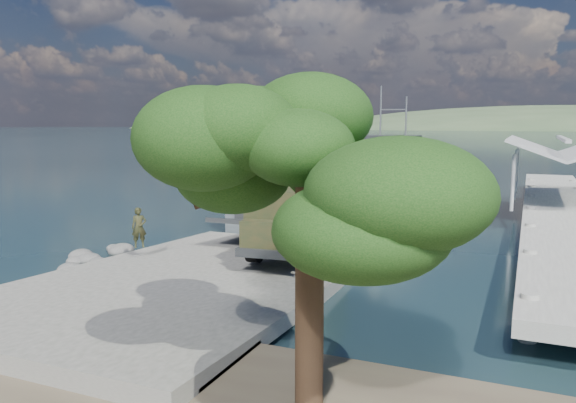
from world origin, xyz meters
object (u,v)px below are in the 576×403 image
object	(u,v)px
military_truck	(305,204)
overhang_tree	(295,166)
landing_craft	(365,192)
soldier	(139,237)
pier	(560,198)

from	to	relation	value
military_truck	overhang_tree	size ratio (longest dim) A/B	1.25
landing_craft	military_truck	world-z (taller)	landing_craft
landing_craft	soldier	distance (m)	23.13
landing_craft	soldier	bearing A→B (deg)	-100.24
military_truck	overhang_tree	bearing A→B (deg)	-74.95
soldier	overhang_tree	distance (m)	14.15
landing_craft	overhang_tree	xyz separation A→B (m)	(7.16, -31.33, 4.39)
overhang_tree	pier	bearing A→B (deg)	77.19
pier	landing_craft	bearing A→B (deg)	161.75
pier	overhang_tree	xyz separation A→B (m)	(-6.13, -26.95, 3.63)
pier	soldier	xyz separation A→B (m)	(-16.77, -18.48, -0.25)
military_truck	overhang_tree	xyz separation A→B (m)	(4.81, -12.72, 2.71)
pier	military_truck	size ratio (longest dim) A/B	4.89
military_truck	soldier	distance (m)	7.32
military_truck	soldier	world-z (taller)	military_truck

